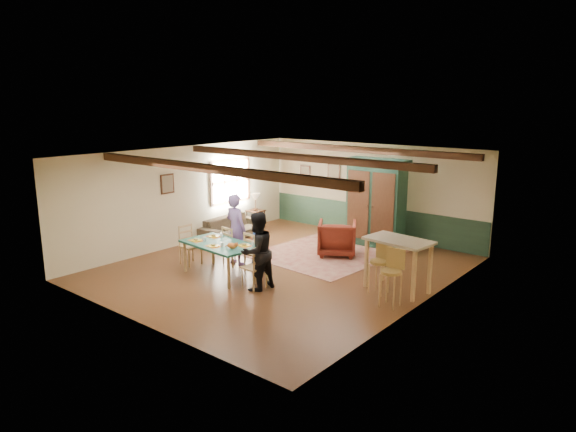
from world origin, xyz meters
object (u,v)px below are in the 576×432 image
Objects in this scene: person_woman at (257,251)px; dining_table at (220,259)px; counter_table at (398,265)px; dining_chair_far_right at (256,252)px; dining_chair_end_right at (254,266)px; armchair at (337,238)px; dining_chair_far_left at (234,245)px; bar_stool_right at (391,279)px; sofa at (232,227)px; dining_chair_end_left at (191,245)px; end_table at (256,219)px; table_lamp at (255,202)px; person_child at (258,250)px; cat at (232,245)px; armoire at (376,203)px; person_man at (236,229)px; bar_stool_left at (379,268)px.

dining_table is at bearing -90.00° from person_woman.
dining_chair_far_right is at bearing -162.19° from counter_table.
dining_chair_far_right is at bearing -133.83° from dining_chair_end_right.
dining_chair_end_right is 3.12m from armchair.
dining_chair_far_left is 0.85× the size of bar_stool_right.
sofa is 1.86× the size of bar_stool_right.
dining_chair_end_left is 0.85× the size of bar_stool_right.
dining_chair_end_right reaches higher than end_table.
table_lamp reaches higher than dining_chair_end_right.
counter_table is 1.18× the size of bar_stool_right.
dining_chair_end_right is 0.95× the size of person_child.
cat is 0.69× the size of table_lamp.
cat is at bearing -165.84° from bar_stool_right.
dining_table is 3.94m from counter_table.
armoire is at bearing -110.42° from dining_chair_far_left.
cat reaches higher than sofa.
dining_chair_far_left is at bearing 90.00° from person_man.
sofa is 3.63× the size of end_table.
dining_chair_end_left reaches higher than end_table.
armoire is at bearing -99.19° from dining_chair_far_right.
dining_table is at bearing -170.16° from bar_stool_right.
dining_chair_end_left is 0.55× the size of person_man.
dining_chair_far_left is 0.81m from person_child.
table_lamp is at bearing 160.48° from counter_table.
dining_chair_end_left is 1.17m from person_man.
person_woman reaches higher than counter_table.
armchair is (1.47, 2.17, -0.42)m from person_man.
table_lamp is 6.36m from counter_table.
bar_stool_right is (0.52, -0.47, 0.02)m from bar_stool_left.
sofa is at bearing 28.42° from dining_chair_end_left.
dining_chair_far_right is 0.95× the size of person_child.
bar_stool_left is (-0.22, -0.39, -0.01)m from counter_table.
end_table is at bearing -49.97° from dining_chair_far_left.
person_woman reaches higher than dining_chair_far_right.
dining_chair_end_left is 1.66× the size of end_table.
person_child is 3.38m from bar_stool_right.
person_child is (-0.67, 0.87, 0.03)m from dining_chair_end_right.
person_child is at bearing 99.46° from cat.
person_child reaches higher than armchair.
person_man is (0.01, 0.08, 0.39)m from dining_chair_far_left.
bar_stool_left reaches higher than dining_chair_far_left.
person_man is at bearing -115.87° from person_woman.
person_child is 1.75× the size of end_table.
dining_chair_far_right is 0.58× the size of person_woman.
bar_stool_right reaches higher than dining_chair_far_right.
person_man is at bearing -117.30° from dining_chair_end_right.
cat is (-0.61, -0.04, 0.37)m from dining_chair_end_right.
counter_table is at bearing 25.20° from dining_table.
sofa is 1.57× the size of counter_table.
end_table is (-2.11, 2.96, -0.58)m from person_man.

